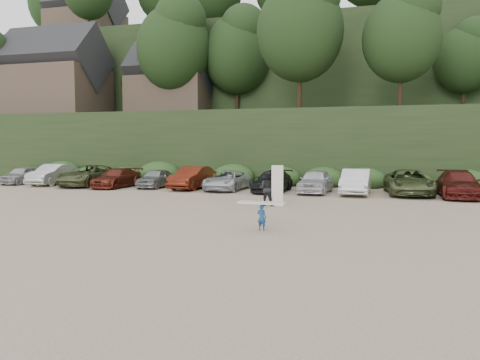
% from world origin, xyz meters
% --- Properties ---
extents(ground, '(120.00, 120.00, 0.00)m').
position_xyz_m(ground, '(0.00, 0.00, 0.00)').
color(ground, tan).
rests_on(ground, ground).
extents(hillside_backdrop, '(90.00, 41.50, 28.00)m').
position_xyz_m(hillside_backdrop, '(-0.26, 35.93, 11.22)').
color(hillside_backdrop, black).
rests_on(hillside_backdrop, ground).
extents(parked_cars, '(39.56, 6.36, 1.63)m').
position_xyz_m(parked_cars, '(0.26, 10.01, 0.77)').
color(parked_cars, '#A6A7AB').
rests_on(parked_cars, ground).
extents(child_surfer, '(1.81, 0.59, 1.07)m').
position_xyz_m(child_surfer, '(4.25, -4.11, 0.73)').
color(child_surfer, navy).
rests_on(child_surfer, ground).
extents(adult_surfer, '(1.36, 0.83, 2.13)m').
position_xyz_m(adult_surfer, '(2.96, 2.79, 0.92)').
color(adult_surfer, black).
rests_on(adult_surfer, ground).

